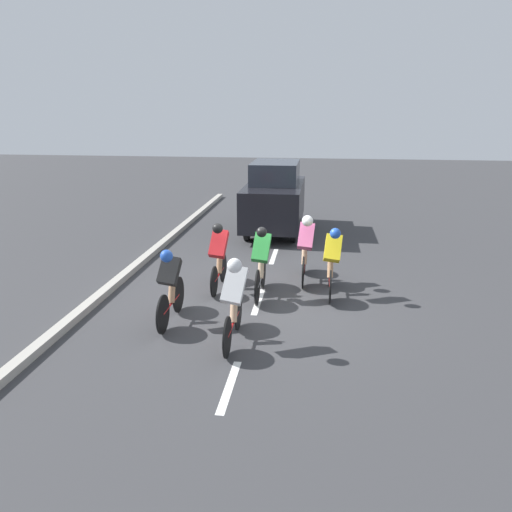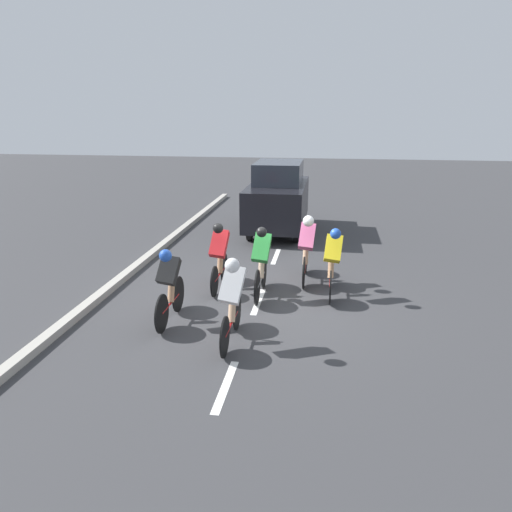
{
  "view_description": "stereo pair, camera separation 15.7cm",
  "coord_description": "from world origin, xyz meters",
  "px_view_note": "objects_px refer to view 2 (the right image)",
  "views": [
    {
      "loc": [
        -1.17,
        9.46,
        3.71
      ],
      "look_at": [
        0.05,
        0.23,
        0.95
      ],
      "focal_mm": 35.0,
      "sensor_mm": 36.0,
      "label": 1
    },
    {
      "loc": [
        -1.32,
        9.44,
        3.71
      ],
      "look_at": [
        0.05,
        0.23,
        0.95
      ],
      "focal_mm": 35.0,
      "sensor_mm": 36.0,
      "label": 2
    }
  ],
  "objects_px": {
    "cyclist_black": "(169,283)",
    "cyclist_red": "(219,254)",
    "cyclist_green": "(261,260)",
    "cyclist_pink": "(306,246)",
    "cyclist_yellow": "(332,260)",
    "support_car": "(278,197)",
    "cyclist_white": "(232,297)"
  },
  "relations": [
    {
      "from": "cyclist_green",
      "to": "cyclist_pink",
      "type": "relative_size",
      "value": 1.0
    },
    {
      "from": "support_car",
      "to": "cyclist_red",
      "type": "bearing_deg",
      "value": 83.2
    },
    {
      "from": "cyclist_pink",
      "to": "cyclist_red",
      "type": "relative_size",
      "value": 1.07
    },
    {
      "from": "cyclist_black",
      "to": "cyclist_green",
      "type": "relative_size",
      "value": 0.96
    },
    {
      "from": "cyclist_yellow",
      "to": "cyclist_pink",
      "type": "bearing_deg",
      "value": -54.59
    },
    {
      "from": "cyclist_yellow",
      "to": "support_car",
      "type": "height_order",
      "value": "support_car"
    },
    {
      "from": "cyclist_pink",
      "to": "cyclist_black",
      "type": "bearing_deg",
      "value": 48.58
    },
    {
      "from": "cyclist_red",
      "to": "cyclist_yellow",
      "type": "bearing_deg",
      "value": 179.72
    },
    {
      "from": "cyclist_yellow",
      "to": "cyclist_red",
      "type": "distance_m",
      "value": 2.34
    },
    {
      "from": "cyclist_black",
      "to": "cyclist_yellow",
      "type": "distance_m",
      "value": 3.36
    },
    {
      "from": "cyclist_black",
      "to": "cyclist_white",
      "type": "relative_size",
      "value": 0.97
    },
    {
      "from": "cyclist_black",
      "to": "cyclist_red",
      "type": "distance_m",
      "value": 1.87
    },
    {
      "from": "cyclist_red",
      "to": "cyclist_white",
      "type": "bearing_deg",
      "value": 107.0
    },
    {
      "from": "cyclist_green",
      "to": "cyclist_pink",
      "type": "bearing_deg",
      "value": -128.15
    },
    {
      "from": "cyclist_red",
      "to": "support_car",
      "type": "distance_m",
      "value": 5.49
    },
    {
      "from": "cyclist_yellow",
      "to": "cyclist_white",
      "type": "height_order",
      "value": "cyclist_white"
    },
    {
      "from": "cyclist_black",
      "to": "support_car",
      "type": "height_order",
      "value": "support_car"
    },
    {
      "from": "cyclist_green",
      "to": "cyclist_white",
      "type": "height_order",
      "value": "cyclist_white"
    },
    {
      "from": "cyclist_pink",
      "to": "cyclist_white",
      "type": "relative_size",
      "value": 1.01
    },
    {
      "from": "cyclist_green",
      "to": "cyclist_red",
      "type": "height_order",
      "value": "cyclist_green"
    },
    {
      "from": "cyclist_black",
      "to": "cyclist_yellow",
      "type": "height_order",
      "value": "cyclist_yellow"
    },
    {
      "from": "cyclist_red",
      "to": "support_car",
      "type": "bearing_deg",
      "value": -96.8
    },
    {
      "from": "support_car",
      "to": "cyclist_black",
      "type": "bearing_deg",
      "value": 80.95
    },
    {
      "from": "cyclist_black",
      "to": "cyclist_red",
      "type": "relative_size",
      "value": 1.02
    },
    {
      "from": "cyclist_black",
      "to": "cyclist_pink",
      "type": "xyz_separation_m",
      "value": [
        -2.28,
        -2.58,
        0.07
      ]
    },
    {
      "from": "cyclist_yellow",
      "to": "cyclist_white",
      "type": "xyz_separation_m",
      "value": [
        1.58,
        2.46,
        0.05
      ]
    },
    {
      "from": "cyclist_yellow",
      "to": "cyclist_white",
      "type": "relative_size",
      "value": 0.99
    },
    {
      "from": "cyclist_green",
      "to": "cyclist_yellow",
      "type": "distance_m",
      "value": 1.44
    },
    {
      "from": "cyclist_red",
      "to": "support_car",
      "type": "height_order",
      "value": "support_car"
    },
    {
      "from": "cyclist_white",
      "to": "support_car",
      "type": "distance_m",
      "value": 7.93
    },
    {
      "from": "cyclist_green",
      "to": "cyclist_yellow",
      "type": "height_order",
      "value": "cyclist_green"
    },
    {
      "from": "cyclist_black",
      "to": "support_car",
      "type": "bearing_deg",
      "value": -99.05
    }
  ]
}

